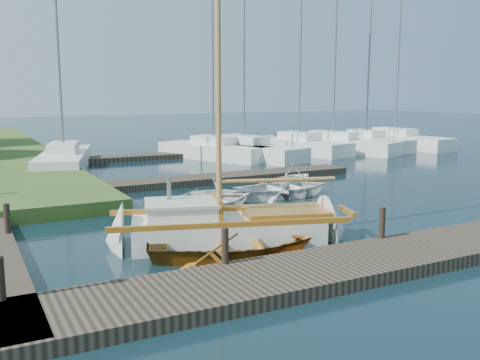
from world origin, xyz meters
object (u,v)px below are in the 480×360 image
marina_boat_3 (244,149)px  mooring_post_4 (7,218)px  marina_boat_0 (64,159)px  mooring_post_2 (382,223)px  marina_boat_2 (213,149)px  marina_boat_4 (299,145)px  marina_boat_5 (333,144)px  mooring_post_1 (225,246)px  tender_d (295,175)px  dinghy (232,240)px  tender_c (284,186)px  tender_b (217,189)px  mooring_post_0 (0,279)px  tender_a (204,200)px  sailboat (233,230)px  marina_boat_7 (395,139)px  marina_boat_6 (366,142)px

marina_boat_3 → mooring_post_4: bearing=119.1°
marina_boat_0 → mooring_post_4: bearing=-179.6°
mooring_post_2 → marina_boat_0: 19.43m
marina_boat_2 → marina_boat_4: size_ratio=1.03×
marina_boat_5 → mooring_post_1: bearing=116.6°
tender_d → marina_boat_0: (-7.44, 10.61, -0.05)m
marina_boat_2 → marina_boat_3: bearing=-130.1°
mooring_post_2 → marina_boat_3: size_ratio=0.06×
mooring_post_2 → dinghy: bearing=161.8°
tender_c → tender_b: bearing=92.5°
marina_boat_2 → mooring_post_4: bearing=114.3°
tender_c → marina_boat_4: size_ratio=0.35×
tender_b → mooring_post_0: bearing=152.9°
tender_a → marina_boat_2: size_ratio=0.34×
mooring_post_0 → marina_boat_2: (13.18, 19.28, -0.12)m
dinghy → tender_b: tender_b is taller
sailboat → marina_boat_7: marina_boat_7 is taller
mooring_post_2 → marina_boat_0: marina_boat_0 is taller
mooring_post_0 → dinghy: size_ratio=0.19×
mooring_post_0 → marina_boat_3: marina_boat_3 is taller
mooring_post_1 → marina_boat_0: (-0.17, 18.85, -0.13)m
marina_boat_3 → marina_boat_6: 9.94m
tender_d → marina_boat_4: bearing=-59.6°
mooring_post_0 → mooring_post_4: 5.02m
marina_boat_2 → marina_boat_5: 8.86m
sailboat → marina_boat_3: bearing=78.3°
tender_d → marina_boat_3: (3.24, 10.52, -0.04)m
dinghy → marina_boat_5: (16.75, 17.83, 0.13)m
mooring_post_2 → marina_boat_3: (6.01, 18.76, -0.12)m
tender_c → marina_boat_6: bearing=-47.4°
mooring_post_1 → dinghy: 1.48m
mooring_post_0 → sailboat: bearing=21.5°
sailboat → mooring_post_4: bearing=170.8°
mooring_post_2 → mooring_post_4: size_ratio=1.00×
marina_boat_3 → mooring_post_2: bearing=147.9°
mooring_post_0 → tender_b: mooring_post_0 is taller
tender_a → marina_boat_7: (21.45, 13.48, 0.16)m
mooring_post_1 → mooring_post_4: 6.40m
mooring_post_1 → marina_boat_5: marina_boat_5 is taller
tender_c → marina_boat_6: size_ratio=0.39×
mooring_post_1 → marina_boat_7: (23.67, 19.59, -0.12)m
tender_d → mooring_post_1: bearing=113.7°
mooring_post_1 → dinghy: mooring_post_1 is taller
tender_a → tender_d: 5.49m
dinghy → tender_b: bearing=-3.1°
mooring_post_2 → marina_boat_4: size_ratio=0.07×
mooring_post_4 → mooring_post_1: bearing=-51.3°
dinghy → marina_boat_0: bearing=22.2°
tender_b → tender_c: bearing=-70.8°
marina_boat_3 → marina_boat_5: marina_boat_3 is taller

